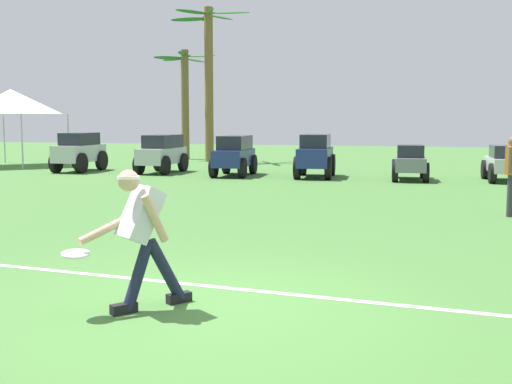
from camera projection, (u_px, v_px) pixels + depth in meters
The scene contains 14 objects.
ground_plane at pixel (210, 304), 6.57m from camera, with size 80.00×80.00×0.00m, color #406F32.
field_line_paint at pixel (229, 288), 7.17m from camera, with size 19.11×0.10×0.01m, color white.
frisbee_thrower at pixel (142, 231), 6.29m from camera, with size 0.89×0.84×1.40m.
frisbee_in_flight at pixel (76, 254), 6.10m from camera, with size 0.38×0.38×0.05m.
teammate_near_sideline at pixel (512, 168), 12.41m from camera, with size 0.31×0.48×1.56m.
parked_car_slot_a at pixel (79, 151), 23.27m from camera, with size 1.25×2.39×1.40m.
parked_car_slot_b at pixel (162, 152), 22.67m from camera, with size 1.16×2.41×1.34m.
parked_car_slot_c at pixel (234, 154), 21.51m from camera, with size 1.30×2.46×1.34m.
parked_car_slot_d at pixel (315, 155), 20.88m from camera, with size 1.33×2.42×1.40m.
parked_car_slot_e at pixel (410, 162), 19.95m from camera, with size 1.23×2.26×1.10m.
parked_car_slot_f at pixel (504, 163), 19.51m from camera, with size 1.22×2.26×1.10m.
palm_tree_far_left at pixel (185, 96), 30.21m from camera, with size 3.08×3.28×5.12m.
palm_tree_left_of_centre at pixel (209, 74), 28.37m from camera, with size 3.63×2.97×6.78m.
event_tent at pixel (11, 102), 25.90m from camera, with size 3.34×3.34×3.10m.
Camera 1 is at (2.18, -6.04, 1.88)m, focal length 45.00 mm.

